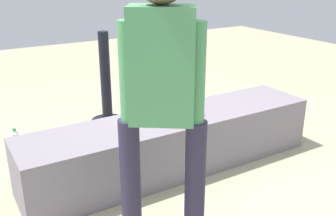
# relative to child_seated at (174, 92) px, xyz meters

# --- Properties ---
(ground_plane) EXTENTS (12.00, 12.00, 0.00)m
(ground_plane) POSITION_rel_child_seated_xyz_m (-0.01, -0.02, -0.69)
(ground_plane) COLOR tan
(concrete_ledge) EXTENTS (2.57, 0.56, 0.47)m
(concrete_ledge) POSITION_rel_child_seated_xyz_m (-0.01, -0.02, -0.45)
(concrete_ledge) COLOR gray
(concrete_ledge) RESTS_ON ground_plane
(child_seated) EXTENTS (0.29, 0.34, 0.48)m
(child_seated) POSITION_rel_child_seated_xyz_m (0.00, 0.00, 0.00)
(child_seated) COLOR #261742
(child_seated) RESTS_ON concrete_ledge
(adult_standing) EXTENTS (0.44, 0.38, 1.73)m
(adult_standing) POSITION_rel_child_seated_xyz_m (-0.57, -0.80, 0.36)
(adult_standing) COLOR #2B263F
(adult_standing) RESTS_ON ground_plane
(cake_plate) EXTENTS (0.22, 0.22, 0.07)m
(cake_plate) POSITION_rel_child_seated_xyz_m (-0.23, 0.07, -0.19)
(cake_plate) COLOR yellow
(cake_plate) RESTS_ON concrete_ledge
(gift_bag) EXTENTS (0.22, 0.10, 0.29)m
(gift_bag) POSITION_rel_child_seated_xyz_m (0.14, 0.91, -0.56)
(gift_bag) COLOR #B259BF
(gift_bag) RESTS_ON ground_plane
(railing_post) EXTENTS (0.36, 0.36, 1.01)m
(railing_post) POSITION_rel_child_seated_xyz_m (-0.10, 1.22, -0.31)
(railing_post) COLOR black
(railing_post) RESTS_ON ground_plane
(water_bottle_near_gift) EXTENTS (0.07, 0.07, 0.20)m
(water_bottle_near_gift) POSITION_rel_child_seated_xyz_m (-1.11, 1.07, -0.59)
(water_bottle_near_gift) COLOR silver
(water_bottle_near_gift) RESTS_ON ground_plane
(party_cup_red) EXTENTS (0.08, 0.08, 0.11)m
(party_cup_red) POSITION_rel_child_seated_xyz_m (0.75, 0.71, -0.63)
(party_cup_red) COLOR red
(party_cup_red) RESTS_ON ground_plane
(cake_box_white) EXTENTS (0.29, 0.29, 0.15)m
(cake_box_white) POSITION_rel_child_seated_xyz_m (1.12, 0.57, -0.61)
(cake_box_white) COLOR white
(cake_box_white) RESTS_ON ground_plane
(handbag_black_leather) EXTENTS (0.34, 0.11, 0.38)m
(handbag_black_leather) POSITION_rel_child_seated_xyz_m (0.75, 1.23, -0.55)
(handbag_black_leather) COLOR black
(handbag_black_leather) RESTS_ON ground_plane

